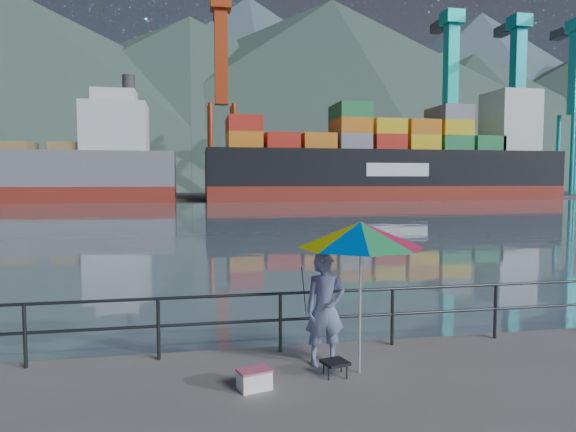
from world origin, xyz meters
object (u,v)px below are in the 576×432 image
at_px(fisherman, 325,309).
at_px(bulk_carrier, 20,171).
at_px(container_ship, 396,162).
at_px(beach_umbrella, 361,235).
at_px(cooler_bag, 254,380).

distance_m(fisherman, bulk_carrier, 74.89).
relative_size(fisherman, bulk_carrier, 0.04).
bearing_deg(bulk_carrier, container_ship, 0.31).
distance_m(beach_umbrella, bulk_carrier, 75.42).
bearing_deg(beach_umbrella, container_ship, 67.04).
xyz_separation_m(fisherman, cooler_bag, (-1.21, -0.76, -0.76)).
height_order(fisherman, bulk_carrier, bulk_carrier).
bearing_deg(container_ship, fisherman, -113.38).
relative_size(fisherman, beach_umbrella, 0.77).
height_order(fisherman, beach_umbrella, beach_umbrella).
bearing_deg(container_ship, beach_umbrella, -112.96).
bearing_deg(cooler_bag, container_ship, 50.34).
relative_size(fisherman, cooler_bag, 4.06).
distance_m(cooler_bag, bulk_carrier, 75.25).
height_order(beach_umbrella, bulk_carrier, bulk_carrier).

